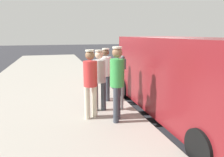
% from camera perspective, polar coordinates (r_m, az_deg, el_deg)
% --- Properties ---
extents(ground_plane, '(80.00, 80.00, 0.00)m').
position_cam_1_polar(ground_plane, '(7.39, 10.57, -5.90)').
color(ground_plane, '#2D2D33').
extents(sidewalk_slab, '(5.00, 32.00, 0.15)m').
position_cam_1_polar(sidewalk_slab, '(6.65, -17.84, -7.62)').
color(sidewalk_slab, '#9E998E').
rests_on(sidewalk_slab, ground).
extents(parking_meter_near, '(0.14, 0.18, 1.52)m').
position_cam_1_polar(parking_meter_near, '(5.80, 2.86, 1.43)').
color(parking_meter_near, gray).
rests_on(parking_meter_near, sidewalk_slab).
extents(pedestrian_in_gray, '(0.36, 0.34, 1.68)m').
position_cam_1_polar(pedestrian_in_gray, '(5.70, -3.46, 0.53)').
color(pedestrian_in_gray, '#383D47').
rests_on(pedestrian_in_gray, sidewalk_slab).
extents(pedestrian_in_green, '(0.34, 0.34, 1.81)m').
position_cam_1_polar(pedestrian_in_green, '(4.97, 1.39, -0.15)').
color(pedestrian_in_green, '#383D47').
rests_on(pedestrian_in_green, sidewalk_slab).
extents(pedestrian_in_white, '(0.34, 0.35, 1.66)m').
position_cam_1_polar(pedestrian_in_white, '(6.62, -1.71, 2.04)').
color(pedestrian_in_white, '#383D47').
rests_on(pedestrian_in_white, sidewalk_slab).
extents(pedestrian_in_red, '(0.34, 0.34, 1.72)m').
position_cam_1_polar(pedestrian_in_red, '(5.19, -5.86, -0.32)').
color(pedestrian_in_red, beige).
rests_on(pedestrian_in_red, sidewalk_slab).
extents(parked_van, '(2.16, 5.22, 2.15)m').
position_cam_1_polar(parked_van, '(5.90, 18.89, 0.72)').
color(parked_van, maroon).
rests_on(parked_van, ground).
extents(fire_hydrant, '(0.24, 0.24, 0.86)m').
position_cam_1_polar(fire_hydrant, '(9.52, -5.08, 1.80)').
color(fire_hydrant, red).
rests_on(fire_hydrant, sidewalk_slab).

